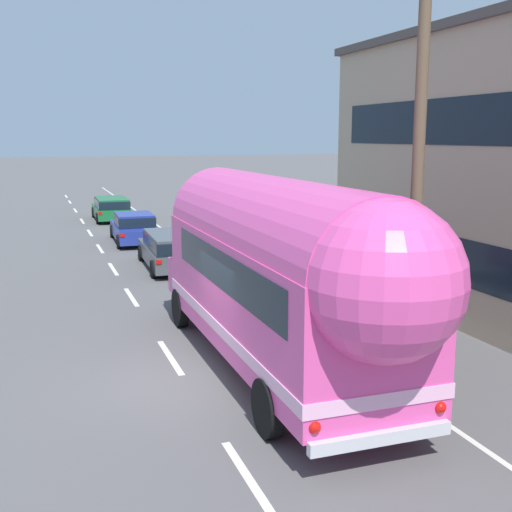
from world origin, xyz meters
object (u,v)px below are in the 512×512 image
at_px(car_second, 134,227).
at_px(painted_bus, 282,269).
at_px(car_lead, 171,248).
at_px(car_third, 111,207).
at_px(utility_pole, 418,162).

bearing_deg(car_second, painted_bus, -89.46).
height_order(car_lead, car_third, same).
height_order(utility_pole, car_second, utility_pole).
bearing_deg(car_third, painted_bus, -89.51).
xyz_separation_m(utility_pole, painted_bus, (-2.56, 0.77, -2.12)).
distance_m(painted_bus, car_lead, 11.84).
bearing_deg(car_lead, car_third, 91.50).
relative_size(painted_bus, car_third, 2.41).
bearing_deg(utility_pole, car_second, 98.11).
height_order(car_second, car_third, same).
distance_m(car_lead, car_second, 6.65).
bearing_deg(painted_bus, car_lead, 89.19).
bearing_deg(painted_bus, car_second, 90.54).
relative_size(utility_pole, car_third, 1.83).
height_order(painted_bus, car_second, painted_bus).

